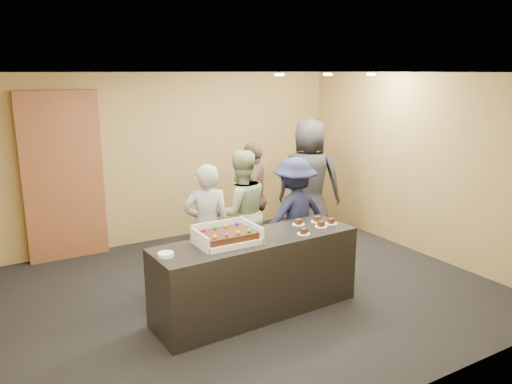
{
  "coord_description": "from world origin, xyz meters",
  "views": [
    {
      "loc": [
        -2.86,
        -5.09,
        2.72
      ],
      "look_at": [
        0.15,
        0.0,
        1.28
      ],
      "focal_mm": 35.0,
      "sensor_mm": 36.0,
      "label": 1
    }
  ],
  "objects_px": {
    "sheet_cake": "(227,235)",
    "person_navy_man": "(294,216)",
    "storage_cabinet": "(63,177)",
    "plate_stack": "(166,255)",
    "cake_box": "(226,239)",
    "serving_counter": "(257,275)",
    "person_dark_suit": "(309,182)",
    "person_server_grey": "(207,227)",
    "person_sage_man": "(240,213)",
    "person_brown_extra": "(253,198)"
  },
  "relations": [
    {
      "from": "sheet_cake",
      "to": "person_sage_man",
      "type": "bearing_deg",
      "value": 55.18
    },
    {
      "from": "person_sage_man",
      "to": "person_brown_extra",
      "type": "height_order",
      "value": "person_brown_extra"
    },
    {
      "from": "person_server_grey",
      "to": "person_dark_suit",
      "type": "height_order",
      "value": "person_dark_suit"
    },
    {
      "from": "storage_cabinet",
      "to": "sheet_cake",
      "type": "xyz_separation_m",
      "value": [
        1.15,
        -2.94,
        -0.23
      ]
    },
    {
      "from": "person_dark_suit",
      "to": "cake_box",
      "type": "bearing_deg",
      "value": 73.98
    },
    {
      "from": "person_sage_man",
      "to": "person_dark_suit",
      "type": "height_order",
      "value": "person_dark_suit"
    },
    {
      "from": "person_sage_man",
      "to": "storage_cabinet",
      "type": "bearing_deg",
      "value": -36.57
    },
    {
      "from": "storage_cabinet",
      "to": "person_sage_man",
      "type": "relative_size",
      "value": 1.44
    },
    {
      "from": "storage_cabinet",
      "to": "plate_stack",
      "type": "height_order",
      "value": "storage_cabinet"
    },
    {
      "from": "plate_stack",
      "to": "person_sage_man",
      "type": "distance_m",
      "value": 1.89
    },
    {
      "from": "person_server_grey",
      "to": "storage_cabinet",
      "type": "bearing_deg",
      "value": -37.49
    },
    {
      "from": "sheet_cake",
      "to": "person_navy_man",
      "type": "relative_size",
      "value": 0.35
    },
    {
      "from": "cake_box",
      "to": "storage_cabinet",
      "type": "bearing_deg",
      "value": 111.51
    },
    {
      "from": "storage_cabinet",
      "to": "cake_box",
      "type": "xyz_separation_m",
      "value": [
        1.15,
        -2.92,
        -0.28
      ]
    },
    {
      "from": "cake_box",
      "to": "serving_counter",
      "type": "bearing_deg",
      "value": -3.83
    },
    {
      "from": "serving_counter",
      "to": "person_server_grey",
      "type": "xyz_separation_m",
      "value": [
        -0.18,
        0.92,
        0.36
      ]
    },
    {
      "from": "sheet_cake",
      "to": "person_brown_extra",
      "type": "height_order",
      "value": "person_brown_extra"
    },
    {
      "from": "sheet_cake",
      "to": "plate_stack",
      "type": "height_order",
      "value": "sheet_cake"
    },
    {
      "from": "sheet_cake",
      "to": "person_server_grey",
      "type": "distance_m",
      "value": 0.95
    },
    {
      "from": "serving_counter",
      "to": "storage_cabinet",
      "type": "bearing_deg",
      "value": 114.97
    },
    {
      "from": "person_dark_suit",
      "to": "storage_cabinet",
      "type": "bearing_deg",
      "value": 18.38
    },
    {
      "from": "storage_cabinet",
      "to": "plate_stack",
      "type": "bearing_deg",
      "value": -81.72
    },
    {
      "from": "person_sage_man",
      "to": "person_navy_man",
      "type": "bearing_deg",
      "value": 159.38
    },
    {
      "from": "cake_box",
      "to": "person_brown_extra",
      "type": "xyz_separation_m",
      "value": [
        1.33,
        1.69,
        -0.09
      ]
    },
    {
      "from": "plate_stack",
      "to": "person_server_grey",
      "type": "bearing_deg",
      "value": 46.61
    },
    {
      "from": "person_server_grey",
      "to": "person_brown_extra",
      "type": "xyz_separation_m",
      "value": [
        1.14,
        0.8,
        0.05
      ]
    },
    {
      "from": "storage_cabinet",
      "to": "sheet_cake",
      "type": "height_order",
      "value": "storage_cabinet"
    },
    {
      "from": "sheet_cake",
      "to": "person_navy_man",
      "type": "bearing_deg",
      "value": 28.64
    },
    {
      "from": "sheet_cake",
      "to": "cake_box",
      "type": "bearing_deg",
      "value": 89.1
    },
    {
      "from": "person_sage_man",
      "to": "person_server_grey",
      "type": "bearing_deg",
      "value": 25.64
    },
    {
      "from": "serving_counter",
      "to": "cake_box",
      "type": "bearing_deg",
      "value": 173.85
    },
    {
      "from": "sheet_cake",
      "to": "person_sage_man",
      "type": "xyz_separation_m",
      "value": [
        0.78,
        1.12,
        -0.14
      ]
    },
    {
      "from": "plate_stack",
      "to": "person_server_grey",
      "type": "distance_m",
      "value": 1.32
    },
    {
      "from": "storage_cabinet",
      "to": "person_navy_man",
      "type": "height_order",
      "value": "storage_cabinet"
    },
    {
      "from": "serving_counter",
      "to": "person_server_grey",
      "type": "relative_size",
      "value": 1.49
    },
    {
      "from": "serving_counter",
      "to": "storage_cabinet",
      "type": "relative_size",
      "value": 0.98
    },
    {
      "from": "serving_counter",
      "to": "person_server_grey",
      "type": "distance_m",
      "value": 1.0
    },
    {
      "from": "person_brown_extra",
      "to": "person_dark_suit",
      "type": "xyz_separation_m",
      "value": [
        0.98,
        -0.08,
        0.15
      ]
    },
    {
      "from": "cake_box",
      "to": "person_server_grey",
      "type": "bearing_deg",
      "value": 78.33
    },
    {
      "from": "person_server_grey",
      "to": "person_sage_man",
      "type": "distance_m",
      "value": 0.63
    },
    {
      "from": "sheet_cake",
      "to": "person_dark_suit",
      "type": "bearing_deg",
      "value": 35.37
    },
    {
      "from": "person_server_grey",
      "to": "person_brown_extra",
      "type": "distance_m",
      "value": 1.4
    },
    {
      "from": "cake_box",
      "to": "person_server_grey",
      "type": "distance_m",
      "value": 0.92
    },
    {
      "from": "person_server_grey",
      "to": "person_navy_man",
      "type": "xyz_separation_m",
      "value": [
        1.24,
        -0.14,
        -0.0
      ]
    },
    {
      "from": "person_dark_suit",
      "to": "serving_counter",
      "type": "bearing_deg",
      "value": 79.2
    },
    {
      "from": "serving_counter",
      "to": "person_sage_man",
      "type": "bearing_deg",
      "value": 67.57
    },
    {
      "from": "cake_box",
      "to": "person_navy_man",
      "type": "relative_size",
      "value": 0.42
    },
    {
      "from": "person_brown_extra",
      "to": "plate_stack",
      "type": "bearing_deg",
      "value": -12.24
    },
    {
      "from": "person_sage_man",
      "to": "person_dark_suit",
      "type": "bearing_deg",
      "value": -154.34
    },
    {
      "from": "storage_cabinet",
      "to": "person_sage_man",
      "type": "height_order",
      "value": "storage_cabinet"
    }
  ]
}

